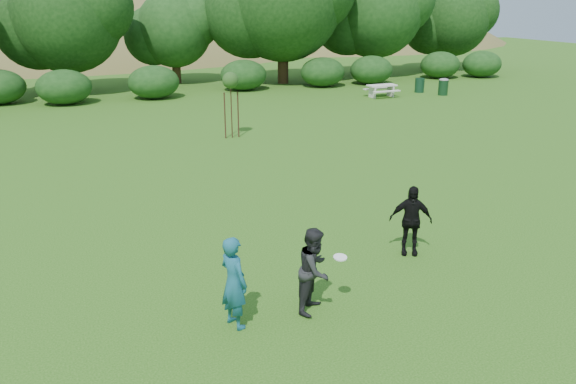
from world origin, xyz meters
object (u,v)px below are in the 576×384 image
(picnic_table, at_px, (382,89))
(trash_can_near, at_px, (420,85))
(player_black, at_px, (411,220))
(sapling, at_px, (230,82))
(player_teal, at_px, (234,282))
(player_grey, at_px, (315,270))
(trash_can_lidded, at_px, (443,86))

(picnic_table, bearing_deg, trash_can_near, 11.28)
(player_black, relative_size, picnic_table, 0.95)
(sapling, bearing_deg, player_teal, -106.97)
(player_black, bearing_deg, sapling, 120.41)
(player_grey, xyz_separation_m, picnic_table, (14.40, 20.99, -0.34))
(player_black, bearing_deg, player_teal, -135.20)
(player_teal, height_order, trash_can_lidded, player_teal)
(player_grey, distance_m, picnic_table, 25.46)
(player_black, distance_m, trash_can_lidded, 24.09)
(trash_can_near, height_order, sapling, sapling)
(sapling, bearing_deg, trash_can_near, 25.97)
(player_black, xyz_separation_m, trash_can_lidded, (15.18, 18.70, -0.31))
(trash_can_near, bearing_deg, trash_can_lidded, -63.83)
(player_grey, distance_m, sapling, 14.73)
(picnic_table, bearing_deg, sapling, -150.43)
(sapling, relative_size, trash_can_lidded, 2.71)
(picnic_table, height_order, trash_can_lidded, trash_can_lidded)
(trash_can_lidded, bearing_deg, player_teal, -134.83)
(player_grey, height_order, sapling, sapling)
(player_teal, xyz_separation_m, player_black, (4.81, 1.41, -0.05))
(player_black, height_order, trash_can_lidded, player_black)
(trash_can_near, distance_m, picnic_table, 3.31)
(player_teal, distance_m, trash_can_lidded, 28.36)
(player_grey, height_order, picnic_table, player_grey)
(player_grey, bearing_deg, trash_can_lidded, 3.31)
(trash_can_near, xyz_separation_m, sapling, (-14.89, -7.25, 1.97))
(trash_can_near, distance_m, sapling, 16.68)
(trash_can_near, height_order, trash_can_lidded, trash_can_lidded)
(player_grey, distance_m, trash_can_near, 27.93)
(trash_can_near, relative_size, picnic_table, 0.50)
(trash_can_near, xyz_separation_m, picnic_table, (-3.25, -0.65, 0.07))
(player_grey, relative_size, picnic_table, 0.96)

